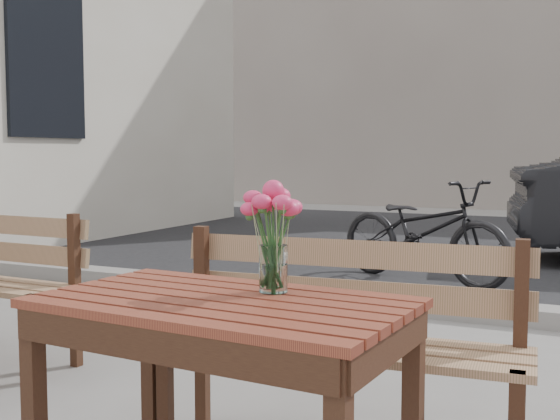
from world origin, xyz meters
name	(u,v)px	position (x,y,z in m)	size (l,w,h in m)	color
street	(495,268)	(0.00, 5.06, 0.03)	(30.00, 8.12, 0.12)	black
main_table	(223,335)	(-0.11, 0.03, 0.57)	(1.16, 0.72, 0.69)	#592117
main_bench	(344,318)	(0.07, 0.63, 0.51)	(1.39, 0.52, 0.85)	olive
main_vase	(273,223)	(-0.01, 0.18, 0.91)	(0.19, 0.19, 0.35)	white
bicycle	(423,230)	(-0.50, 4.23, 0.45)	(0.60, 1.72, 0.90)	black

